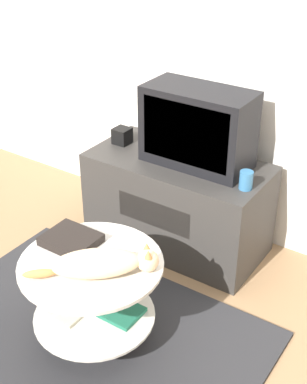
{
  "coord_description": "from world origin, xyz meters",
  "views": [
    {
      "loc": [
        1.37,
        -1.5,
        1.99
      ],
      "look_at": [
        0.07,
        0.43,
        0.65
      ],
      "focal_mm": 50.0,
      "sensor_mm": 36.0,
      "label": 1
    }
  ],
  "objects_px": {
    "speaker": "(122,136)",
    "dvd_box": "(71,240)",
    "tv": "(198,127)",
    "cat": "(102,263)"
  },
  "relations": [
    {
      "from": "speaker",
      "to": "dvd_box",
      "type": "bearing_deg",
      "value": -68.14
    },
    {
      "from": "tv",
      "to": "speaker",
      "type": "xyz_separation_m",
      "value": [
        -0.52,
        -0.02,
        -0.17
      ]
    },
    {
      "from": "dvd_box",
      "to": "speaker",
      "type": "bearing_deg",
      "value": 111.86
    },
    {
      "from": "speaker",
      "to": "cat",
      "type": "bearing_deg",
      "value": -57.72
    },
    {
      "from": "tv",
      "to": "cat",
      "type": "xyz_separation_m",
      "value": [
        0.1,
        -1.01,
        -0.26
      ]
    },
    {
      "from": "tv",
      "to": "dvd_box",
      "type": "xyz_separation_m",
      "value": [
        -0.16,
        -0.91,
        -0.3
      ]
    },
    {
      "from": "tv",
      "to": "speaker",
      "type": "bearing_deg",
      "value": -177.85
    },
    {
      "from": "tv",
      "to": "dvd_box",
      "type": "height_order",
      "value": "tv"
    },
    {
      "from": "speaker",
      "to": "cat",
      "type": "distance_m",
      "value": 1.18
    },
    {
      "from": "tv",
      "to": "cat",
      "type": "height_order",
      "value": "tv"
    }
  ]
}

